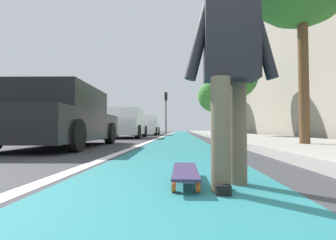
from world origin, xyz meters
TOP-DOWN VIEW (x-y plane):
  - ground_plane at (10.00, 0.00)m, footprint 80.00×80.00m
  - bike_lane_paint at (24.00, 0.00)m, footprint 56.00×1.82m
  - lane_stripe_white at (20.00, 1.06)m, footprint 52.00×0.16m
  - sidewalk_curb at (18.00, -3.09)m, footprint 52.00×3.20m
  - building_facade at (22.00, -5.61)m, footprint 40.00×1.20m
  - skateboard at (0.96, -0.13)m, footprint 0.84×0.20m
  - skater_person at (0.81, -0.48)m, footprint 0.46×0.72m
  - parked_car_near at (4.96, 2.86)m, footprint 4.57×2.05m
  - parked_car_mid at (11.81, 2.81)m, footprint 4.47×1.99m
  - parked_car_far at (17.95, 2.65)m, footprint 4.28×2.01m
  - traffic_light at (23.73, 1.46)m, footprint 0.33×0.28m
  - street_tree_mid at (11.09, -2.69)m, footprint 2.18×2.18m
  - street_tree_far at (19.26, -2.69)m, footprint 2.53×2.53m
  - pedestrian_distant at (15.43, -2.49)m, footprint 0.44×0.68m

SIDE VIEW (x-z plane):
  - ground_plane at x=10.00m, z-range 0.00..0.00m
  - bike_lane_paint at x=24.00m, z-range 0.00..0.00m
  - lane_stripe_white at x=20.00m, z-range 0.00..0.01m
  - sidewalk_curb at x=18.00m, z-range 0.00..0.14m
  - skateboard at x=0.96m, z-range 0.04..0.15m
  - parked_car_far at x=17.95m, z-range -0.04..1.42m
  - parked_car_near at x=4.96m, z-range -0.03..1.45m
  - parked_car_mid at x=11.81m, z-range -0.03..1.46m
  - pedestrian_distant at x=15.43m, z-range 0.11..1.67m
  - skater_person at x=0.81m, z-range 0.12..1.76m
  - traffic_light at x=23.73m, z-range 0.80..4.93m
  - street_tree_mid at x=11.09m, z-range 0.94..5.03m
  - street_tree_far at x=19.26m, z-range 0.91..5.30m
  - building_facade at x=22.00m, z-range 0.00..10.41m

